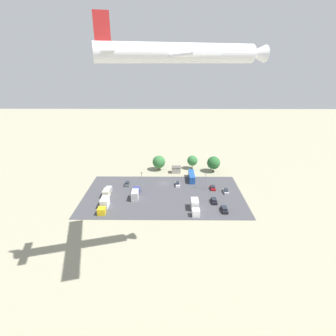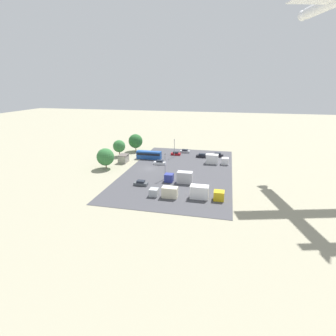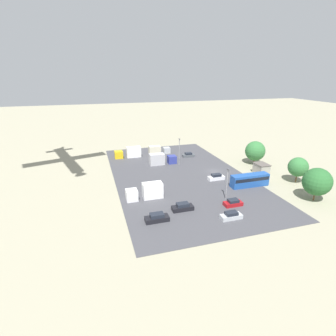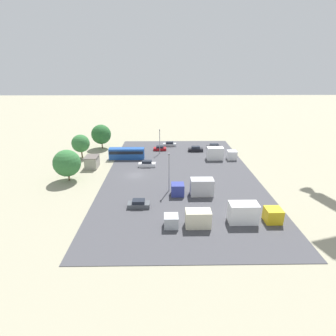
{
  "view_description": "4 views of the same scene",
  "coord_description": "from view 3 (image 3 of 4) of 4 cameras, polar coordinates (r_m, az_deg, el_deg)",
  "views": [
    {
      "loc": [
        -2.45,
        104.5,
        49.33
      ],
      "look_at": [
        -1.97,
        32.17,
        20.2
      ],
      "focal_mm": 28.0,
      "sensor_mm": 36.0,
      "label": 1
    },
    {
      "loc": [
        85.79,
        26.54,
        29.51
      ],
      "look_at": [
        3.86,
        7.9,
        2.13
      ],
      "focal_mm": 28.0,
      "sensor_mm": 36.0,
      "label": 2
    },
    {
      "loc": [
        -65.59,
        34.22,
        27.34
      ],
      "look_at": [
        0.85,
        14.16,
        2.3
      ],
      "focal_mm": 28.0,
      "sensor_mm": 36.0,
      "label": 3
    },
    {
      "loc": [
        59.71,
        7.11,
        24.84
      ],
      "look_at": [
        2.14,
        7.97,
        2.7
      ],
      "focal_mm": 28.0,
      "sensor_mm": 36.0,
      "label": 4
    }
  ],
  "objects": [
    {
      "name": "light_pole_lot_centre",
      "position": [
        60.59,
        12.72,
        -3.11
      ],
      "size": [
        0.9,
        0.28,
        7.45
      ],
      "color": "gray",
      "rests_on": "ground"
    },
    {
      "name": "parked_car_0",
      "position": [
        59.55,
        13.97,
        -7.39
      ],
      "size": [
        1.91,
        4.07,
        1.47
      ],
      "rotation": [
        0.0,
        0.0,
        3.14
      ],
      "color": "maroon",
      "rests_on": "ground"
    },
    {
      "name": "parked_car_2",
      "position": [
        52.17,
        -2.42,
        -10.8
      ],
      "size": [
        1.95,
        4.75,
        1.65
      ],
      "color": "black",
      "rests_on": "ground"
    },
    {
      "name": "tree_near_shed",
      "position": [
        67.38,
        29.71,
        -2.62
      ],
      "size": [
        6.27,
        6.27,
        7.75
      ],
      "color": "brown",
      "rests_on": "ground"
    },
    {
      "name": "parking_lot_surface",
      "position": [
        74.72,
        2.45,
        -1.61
      ],
      "size": [
        63.35,
        36.2,
        0.08
      ],
      "color": "#424247",
      "rests_on": "ground"
    },
    {
      "name": "parked_car_5",
      "position": [
        72.58,
        10.44,
        -1.99
      ],
      "size": [
        1.72,
        4.52,
        1.64
      ],
      "rotation": [
        0.0,
        0.0,
        3.14
      ],
      "color": "silver",
      "rests_on": "ground"
    },
    {
      "name": "parked_truck_2",
      "position": [
        83.31,
        -1.5,
        1.9
      ],
      "size": [
        2.53,
        8.65,
        3.53
      ],
      "rotation": [
        0.0,
        0.0,
        3.14
      ],
      "color": "navy",
      "rests_on": "ground"
    },
    {
      "name": "parked_truck_0",
      "position": [
        60.83,
        -4.64,
        -5.15
      ],
      "size": [
        2.6,
        8.46,
        3.58
      ],
      "color": "silver",
      "rests_on": "ground"
    },
    {
      "name": "parked_truck_3",
      "position": [
        94.6,
        -2.19,
        3.92
      ],
      "size": [
        2.32,
        7.71,
        2.93
      ],
      "rotation": [
        0.0,
        0.0,
        3.14
      ],
      "color": "#ADB2B7",
      "rests_on": "ground"
    },
    {
      "name": "bus",
      "position": [
        70.17,
        17.35,
        -2.47
      ],
      "size": [
        2.45,
        10.05,
        3.17
      ],
      "color": "#1E4C9E",
      "rests_on": "ground"
    },
    {
      "name": "shed_building",
      "position": [
        79.96,
        19.64,
        -0.17
      ],
      "size": [
        4.37,
        3.33,
        3.11
      ],
      "color": "#9E998E",
      "rests_on": "ground"
    },
    {
      "name": "parked_car_1",
      "position": [
        54.43,
        13.59,
        -10.07
      ],
      "size": [
        1.79,
        4.38,
        1.5
      ],
      "color": "#ADB2B7",
      "rests_on": "ground"
    },
    {
      "name": "ground_plane",
      "position": [
        78.87,
        10.08,
        -0.77
      ],
      "size": [
        400.0,
        400.0,
        0.0
      ],
      "primitive_type": "plane",
      "color": "gray"
    },
    {
      "name": "tree_apron_mid",
      "position": [
        87.54,
        18.44,
        3.53
      ],
      "size": [
        6.22,
        6.22,
        7.4
      ],
      "color": "brown",
      "rests_on": "ground"
    },
    {
      "name": "parked_car_4",
      "position": [
        91.45,
        4.46,
        2.84
      ],
      "size": [
        1.93,
        4.15,
        1.48
      ],
      "color": "#4C5156",
      "rests_on": "ground"
    },
    {
      "name": "parked_truck_1",
      "position": [
        91.38,
        -8.38,
        3.32
      ],
      "size": [
        2.59,
        8.96,
        3.52
      ],
      "color": "gold",
      "rests_on": "ground"
    },
    {
      "name": "parked_car_3",
      "position": [
        56.05,
        3.2,
        -8.51
      ],
      "size": [
        1.89,
        4.59,
        1.63
      ],
      "color": "black",
      "rests_on": "ground"
    },
    {
      "name": "tree_apron_far",
      "position": [
        76.46,
        26.47,
        0.19
      ],
      "size": [
        5.11,
        5.11,
        6.91
      ],
      "color": "brown",
      "rests_on": "ground"
    },
    {
      "name": "light_pole_lot_edge",
      "position": [
        82.06,
        2.45,
        3.82
      ],
      "size": [
        0.9,
        0.28,
        8.42
      ],
      "color": "gray",
      "rests_on": "ground"
    }
  ]
}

